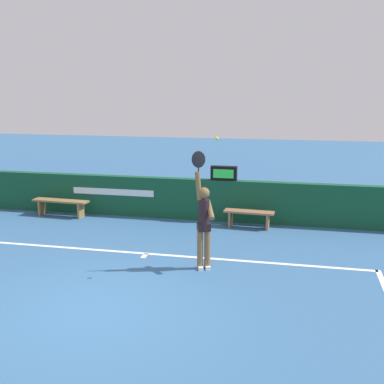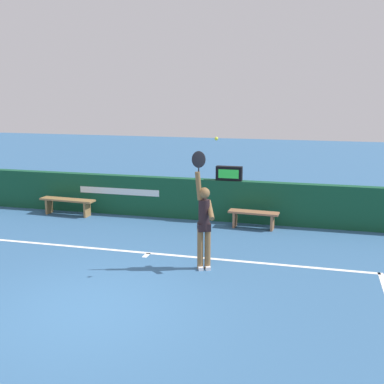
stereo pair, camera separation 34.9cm
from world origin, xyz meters
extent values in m
plane|color=#325D89|center=(0.00, 0.00, 0.00)|extent=(60.00, 60.00, 0.00)
cube|color=white|center=(0.00, 2.97, 0.00)|extent=(10.02, 0.11, 0.00)
cube|color=white|center=(0.00, 2.82, 0.00)|extent=(0.11, 0.30, 0.00)
cube|color=#11472B|center=(0.00, 6.18, 0.59)|extent=(13.64, 0.28, 1.18)
cube|color=white|center=(-2.02, 6.04, 0.72)|extent=(2.52, 0.01, 0.19)
cube|color=black|center=(1.27, 6.18, 1.38)|extent=(0.74, 0.20, 0.40)
cube|color=#33E54C|center=(1.27, 6.08, 1.38)|extent=(0.57, 0.01, 0.25)
cylinder|color=brown|center=(1.52, 2.37, 0.43)|extent=(0.13, 0.13, 0.87)
cylinder|color=brown|center=(1.38, 2.31, 0.43)|extent=(0.13, 0.13, 0.87)
cube|color=white|center=(1.53, 2.35, 0.04)|extent=(0.18, 0.26, 0.07)
cube|color=white|center=(1.39, 2.30, 0.04)|extent=(0.18, 0.26, 0.07)
cylinder|color=black|center=(1.45, 2.34, 1.17)|extent=(0.23, 0.23, 0.61)
cube|color=black|center=(1.45, 2.34, 0.91)|extent=(0.32, 0.30, 0.16)
sphere|color=brown|center=(1.45, 2.34, 1.62)|extent=(0.23, 0.23, 0.23)
cylinder|color=brown|center=(1.35, 2.30, 1.77)|extent=(0.18, 0.15, 0.59)
cylinder|color=brown|center=(1.58, 2.33, 1.28)|extent=(0.28, 0.50, 0.34)
ellipsoid|color=black|center=(1.35, 2.30, 2.31)|extent=(0.29, 0.14, 0.35)
cylinder|color=black|center=(1.35, 2.30, 2.12)|extent=(0.03, 0.03, 0.18)
sphere|color=#CDDB37|center=(1.76, 2.01, 2.76)|extent=(0.07, 0.07, 0.07)
cube|color=olive|center=(-3.51, 5.63, 0.47)|extent=(1.73, 0.46, 0.05)
cube|color=olive|center=(-4.16, 5.67, 0.23)|extent=(0.08, 0.32, 0.47)
cube|color=olive|center=(-2.86, 5.59, 0.23)|extent=(0.08, 0.32, 0.47)
cube|color=#946545|center=(2.05, 5.61, 0.44)|extent=(1.37, 0.44, 0.05)
cube|color=#946545|center=(1.54, 5.64, 0.22)|extent=(0.08, 0.32, 0.44)
cube|color=#946545|center=(2.57, 5.58, 0.22)|extent=(0.08, 0.32, 0.44)
camera|label=1|loc=(3.29, -7.04, 3.66)|focal=45.10mm
camera|label=2|loc=(3.63, -6.96, 3.66)|focal=45.10mm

